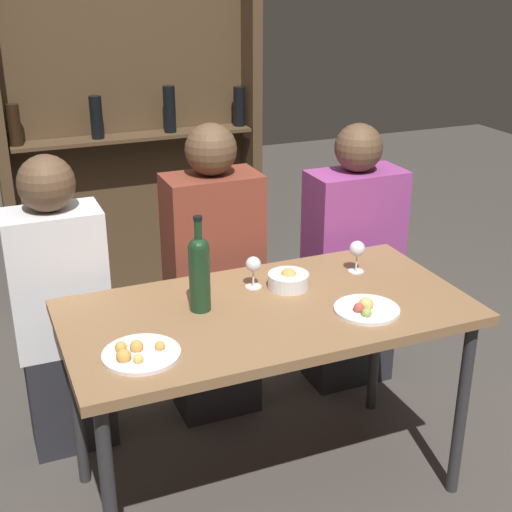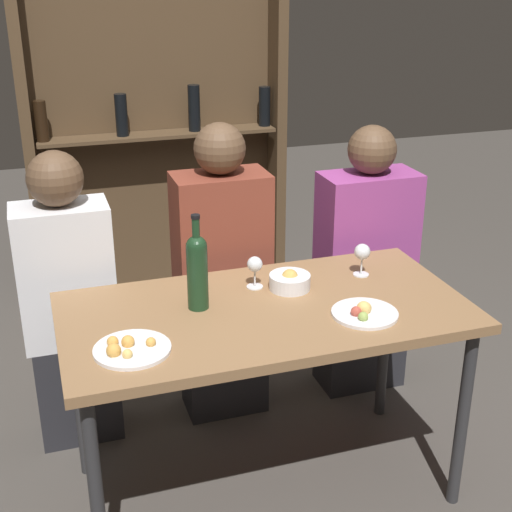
{
  "view_description": "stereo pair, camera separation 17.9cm",
  "coord_description": "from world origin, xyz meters",
  "px_view_note": "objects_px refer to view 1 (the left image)",
  "views": [
    {
      "loc": [
        -0.87,
        -2.0,
        1.85
      ],
      "look_at": [
        0.0,
        0.11,
        0.91
      ],
      "focal_mm": 50.0,
      "sensor_mm": 36.0,
      "label": 1
    },
    {
      "loc": [
        -0.71,
        -2.06,
        1.85
      ],
      "look_at": [
        0.0,
        0.11,
        0.91
      ],
      "focal_mm": 50.0,
      "sensor_mm": 36.0,
      "label": 2
    }
  ],
  "objects_px": {
    "wine_bottle": "(199,270)",
    "wine_glass_0": "(357,250)",
    "food_plate_1": "(366,308)",
    "seated_person_center": "(214,283)",
    "seated_person_left": "(62,316)",
    "wine_glass_1": "(253,266)",
    "food_plate_0": "(139,353)",
    "seated_person_right": "(352,266)",
    "snack_bowl": "(288,280)"
  },
  "relations": [
    {
      "from": "wine_bottle",
      "to": "wine_glass_0",
      "type": "distance_m",
      "value": 0.66
    },
    {
      "from": "wine_glass_0",
      "to": "food_plate_0",
      "type": "distance_m",
      "value": 0.97
    },
    {
      "from": "wine_glass_0",
      "to": "seated_person_center",
      "type": "relative_size",
      "value": 0.1
    },
    {
      "from": "seated_person_right",
      "to": "seated_person_left",
      "type": "bearing_deg",
      "value": 180.0
    },
    {
      "from": "snack_bowl",
      "to": "seated_person_center",
      "type": "xyz_separation_m",
      "value": [
        -0.13,
        0.44,
        -0.18
      ]
    },
    {
      "from": "food_plate_0",
      "to": "snack_bowl",
      "type": "xyz_separation_m",
      "value": [
        0.62,
        0.27,
        0.02
      ]
    },
    {
      "from": "seated_person_center",
      "to": "wine_glass_1",
      "type": "bearing_deg",
      "value": -87.56
    },
    {
      "from": "wine_glass_1",
      "to": "seated_person_center",
      "type": "relative_size",
      "value": 0.09
    },
    {
      "from": "seated_person_left",
      "to": "seated_person_center",
      "type": "bearing_deg",
      "value": -0.0
    },
    {
      "from": "snack_bowl",
      "to": "seated_person_right",
      "type": "height_order",
      "value": "seated_person_right"
    },
    {
      "from": "wine_bottle",
      "to": "food_plate_1",
      "type": "relative_size",
      "value": 1.5
    },
    {
      "from": "wine_glass_1",
      "to": "snack_bowl",
      "type": "bearing_deg",
      "value": -23.28
    },
    {
      "from": "food_plate_0",
      "to": "snack_bowl",
      "type": "relative_size",
      "value": 1.59
    },
    {
      "from": "wine_glass_0",
      "to": "wine_bottle",
      "type": "bearing_deg",
      "value": -173.3
    },
    {
      "from": "food_plate_1",
      "to": "seated_person_center",
      "type": "bearing_deg",
      "value": 112.25
    },
    {
      "from": "seated_person_left",
      "to": "seated_person_right",
      "type": "height_order",
      "value": "seated_person_right"
    },
    {
      "from": "seated_person_left",
      "to": "food_plate_0",
      "type": "bearing_deg",
      "value": -78.88
    },
    {
      "from": "wine_bottle",
      "to": "wine_glass_0",
      "type": "xyz_separation_m",
      "value": [
        0.65,
        0.08,
        -0.06
      ]
    },
    {
      "from": "wine_bottle",
      "to": "seated_person_center",
      "type": "xyz_separation_m",
      "value": [
        0.22,
        0.49,
        -0.29
      ]
    },
    {
      "from": "seated_person_center",
      "to": "seated_person_right",
      "type": "height_order",
      "value": "seated_person_center"
    },
    {
      "from": "wine_bottle",
      "to": "seated_person_center",
      "type": "distance_m",
      "value": 0.61
    },
    {
      "from": "seated_person_left",
      "to": "snack_bowl",
      "type": "bearing_deg",
      "value": -30.16
    },
    {
      "from": "wine_bottle",
      "to": "seated_person_right",
      "type": "bearing_deg",
      "value": 29.12
    },
    {
      "from": "food_plate_0",
      "to": "seated_person_center",
      "type": "height_order",
      "value": "seated_person_center"
    },
    {
      "from": "wine_glass_0",
      "to": "snack_bowl",
      "type": "xyz_separation_m",
      "value": [
        -0.3,
        -0.03,
        -0.06
      ]
    },
    {
      "from": "wine_bottle",
      "to": "seated_person_center",
      "type": "bearing_deg",
      "value": 66.03
    },
    {
      "from": "food_plate_1",
      "to": "seated_person_center",
      "type": "relative_size",
      "value": 0.17
    },
    {
      "from": "snack_bowl",
      "to": "seated_person_left",
      "type": "height_order",
      "value": "seated_person_left"
    },
    {
      "from": "food_plate_1",
      "to": "seated_person_left",
      "type": "height_order",
      "value": "seated_person_left"
    },
    {
      "from": "wine_bottle",
      "to": "wine_glass_0",
      "type": "height_order",
      "value": "wine_bottle"
    },
    {
      "from": "food_plate_1",
      "to": "seated_person_left",
      "type": "relative_size",
      "value": 0.18
    },
    {
      "from": "wine_glass_0",
      "to": "wine_glass_1",
      "type": "relative_size",
      "value": 1.05
    },
    {
      "from": "food_plate_0",
      "to": "wine_glass_0",
      "type": "bearing_deg",
      "value": 18.23
    },
    {
      "from": "food_plate_0",
      "to": "seated_person_left",
      "type": "relative_size",
      "value": 0.19
    },
    {
      "from": "wine_glass_1",
      "to": "food_plate_0",
      "type": "height_order",
      "value": "wine_glass_1"
    },
    {
      "from": "wine_bottle",
      "to": "seated_person_left",
      "type": "xyz_separation_m",
      "value": [
        -0.41,
        0.49,
        -0.32
      ]
    },
    {
      "from": "wine_glass_0",
      "to": "wine_glass_1",
      "type": "height_order",
      "value": "wine_glass_0"
    },
    {
      "from": "food_plate_0",
      "to": "seated_person_right",
      "type": "height_order",
      "value": "seated_person_right"
    },
    {
      "from": "seated_person_left",
      "to": "seated_person_right",
      "type": "xyz_separation_m",
      "value": [
        1.29,
        -0.0,
        -0.0
      ]
    },
    {
      "from": "wine_bottle",
      "to": "seated_person_right",
      "type": "relative_size",
      "value": 0.27
    },
    {
      "from": "seated_person_right",
      "to": "wine_bottle",
      "type": "bearing_deg",
      "value": -150.88
    },
    {
      "from": "food_plate_1",
      "to": "snack_bowl",
      "type": "relative_size",
      "value": 1.5
    },
    {
      "from": "wine_glass_0",
      "to": "food_plate_1",
      "type": "distance_m",
      "value": 0.34
    },
    {
      "from": "food_plate_1",
      "to": "seated_person_center",
      "type": "distance_m",
      "value": 0.79
    },
    {
      "from": "wine_glass_1",
      "to": "seated_person_center",
      "type": "bearing_deg",
      "value": 92.44
    },
    {
      "from": "wine_bottle",
      "to": "food_plate_0",
      "type": "xyz_separation_m",
      "value": [
        -0.27,
        -0.23,
        -0.14
      ]
    },
    {
      "from": "seated_person_left",
      "to": "seated_person_right",
      "type": "relative_size",
      "value": 0.99
    },
    {
      "from": "wine_glass_0",
      "to": "food_plate_0",
      "type": "xyz_separation_m",
      "value": [
        -0.92,
        -0.3,
        -0.08
      ]
    },
    {
      "from": "wine_glass_0",
      "to": "seated_person_left",
      "type": "relative_size",
      "value": 0.1
    },
    {
      "from": "wine_glass_1",
      "to": "food_plate_1",
      "type": "relative_size",
      "value": 0.53
    }
  ]
}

